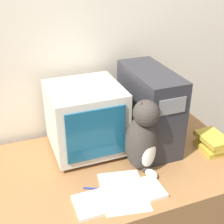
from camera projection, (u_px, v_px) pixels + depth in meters
wall_back at (74, 52)px, 1.83m from camera, size 7.00×0.05×2.50m
desk at (103, 217)px, 1.85m from camera, size 1.58×0.81×0.76m
crt_monitor at (86, 119)px, 1.73m from camera, size 0.39×0.39×0.39m
computer_tower at (149, 108)px, 1.78m from camera, size 0.21×0.47×0.46m
keyboard at (121, 196)px, 1.46m from camera, size 0.43×0.16×0.02m
cat at (143, 139)px, 1.58m from camera, size 0.26×0.24×0.41m
book_stack at (213, 143)px, 1.79m from camera, size 0.16×0.20×0.09m
pen at (99, 189)px, 1.51m from camera, size 0.14×0.07×0.01m
paper_sheet at (123, 191)px, 1.50m from camera, size 0.26×0.33×0.00m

